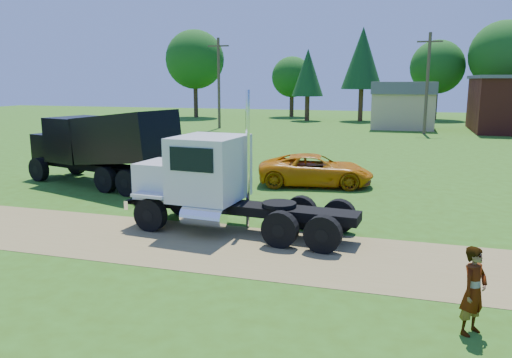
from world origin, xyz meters
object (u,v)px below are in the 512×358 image
(orange_pickup, at_px, (316,170))
(spectator_a, at_px, (474,291))
(black_dump_truck, at_px, (103,143))
(white_semi_tractor, at_px, (212,182))

(orange_pickup, xyz_separation_m, spectator_a, (5.30, -12.88, 0.14))
(spectator_a, bearing_deg, black_dump_truck, 92.84)
(white_semi_tractor, distance_m, spectator_a, 8.97)
(black_dump_truck, bearing_deg, spectator_a, -18.85)
(orange_pickup, relative_size, spectator_a, 3.02)
(black_dump_truck, relative_size, orange_pickup, 1.61)
(black_dump_truck, xyz_separation_m, spectator_a, (14.70, -10.15, -1.10))
(white_semi_tractor, relative_size, black_dump_truck, 0.90)
(spectator_a, bearing_deg, white_semi_tractor, 92.75)
(white_semi_tractor, xyz_separation_m, orange_pickup, (2.06, 7.78, -0.81))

